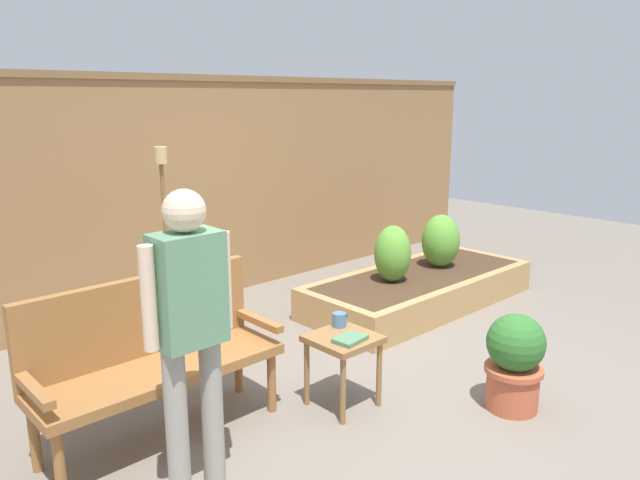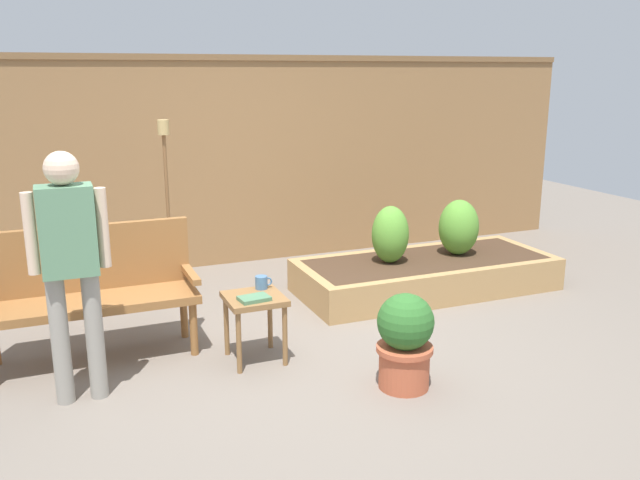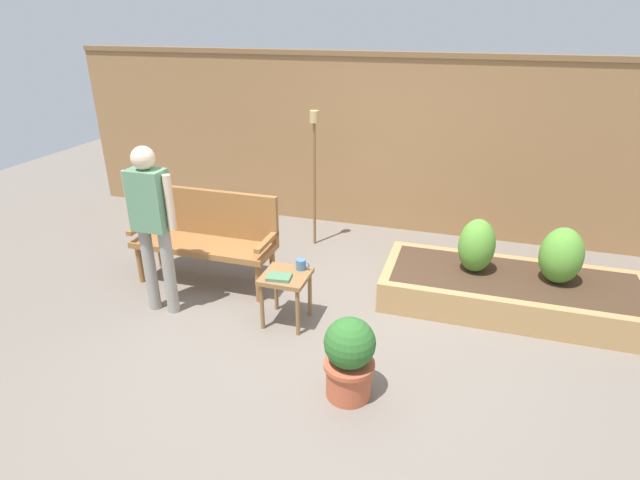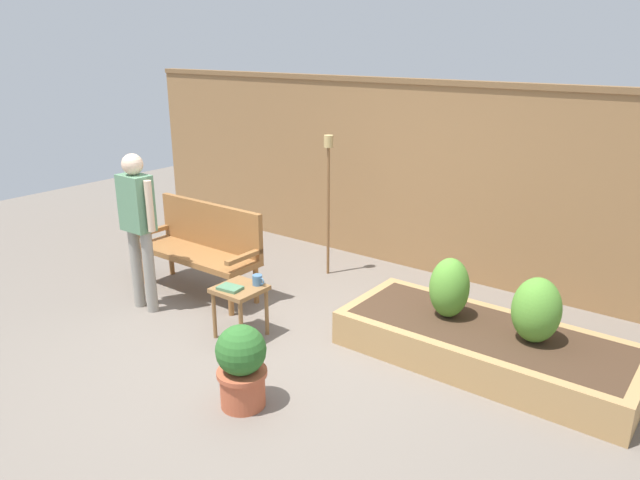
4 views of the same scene
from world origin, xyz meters
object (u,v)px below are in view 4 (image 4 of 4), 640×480
at_px(shrub_far_corner, 536,310).
at_px(garden_bench, 203,242).
at_px(book_on_table, 230,288).
at_px(person_by_bench, 138,219).
at_px(shrub_near_bench, 449,288).
at_px(potted_boxwood, 242,365).
at_px(side_table, 240,296).
at_px(cup_on_table, 258,280).
at_px(tiki_torch, 328,180).

bearing_deg(shrub_far_corner, garden_bench, -173.26).
bearing_deg(book_on_table, person_by_bench, 176.14).
bearing_deg(shrub_near_bench, potted_boxwood, -115.18).
bearing_deg(shrub_near_bench, garden_bench, -171.40).
height_order(shrub_near_bench, shrub_far_corner, shrub_far_corner).
bearing_deg(garden_bench, side_table, -26.93).
height_order(side_table, cup_on_table, cup_on_table).
relative_size(book_on_table, tiki_torch, 0.13).
relative_size(potted_boxwood, shrub_near_bench, 1.21).
bearing_deg(tiki_torch, book_on_table, -81.88).
relative_size(tiki_torch, person_by_bench, 1.02).
relative_size(garden_bench, cup_on_table, 11.36).
relative_size(side_table, person_by_bench, 0.31).
xyz_separation_m(cup_on_table, shrub_far_corner, (2.20, 0.79, 0.04)).
relative_size(cup_on_table, person_by_bench, 0.08).
height_order(shrub_near_bench, tiki_torch, tiki_torch).
distance_m(shrub_near_bench, tiki_torch, 2.08).
height_order(side_table, tiki_torch, tiki_torch).
relative_size(side_table, shrub_near_bench, 0.92).
xyz_separation_m(side_table, person_by_bench, (-1.18, -0.15, 0.54)).
xyz_separation_m(tiki_torch, person_by_bench, (-0.89, -1.85, -0.17)).
bearing_deg(tiki_torch, cup_on_table, -76.41).
xyz_separation_m(cup_on_table, person_by_bench, (-1.27, -0.28, 0.41)).
bearing_deg(book_on_table, shrub_near_bench, 25.59).
relative_size(side_table, shrub_far_corner, 0.91).
xyz_separation_m(garden_bench, shrub_far_corner, (3.34, 0.40, 0.02)).
height_order(potted_boxwood, shrub_near_bench, shrub_near_bench).
height_order(garden_bench, book_on_table, garden_bench).
xyz_separation_m(potted_boxwood, shrub_near_bench, (0.80, 1.70, 0.23)).
relative_size(book_on_table, shrub_far_corner, 0.39).
bearing_deg(shrub_near_bench, shrub_far_corner, 0.00).
xyz_separation_m(garden_bench, tiki_torch, (0.76, 1.17, 0.55)).
bearing_deg(tiki_torch, side_table, -80.59).
relative_size(side_table, tiki_torch, 0.30).
bearing_deg(shrub_far_corner, tiki_torch, 163.20).
xyz_separation_m(shrub_near_bench, person_by_bench, (-2.74, -1.07, 0.37)).
distance_m(cup_on_table, shrub_near_bench, 1.67).
xyz_separation_m(side_table, tiki_torch, (-0.28, 1.71, 0.70)).
distance_m(garden_bench, tiki_torch, 1.51).
relative_size(garden_bench, shrub_near_bench, 2.75).
bearing_deg(shrub_near_bench, cup_on_table, -151.65).
bearing_deg(garden_bench, potted_boxwood, -35.64).
bearing_deg(side_table, shrub_near_bench, 30.58).
height_order(tiki_torch, person_by_bench, tiki_torch).
bearing_deg(cup_on_table, garden_bench, 160.81).
xyz_separation_m(potted_boxwood, person_by_bench, (-1.95, 0.62, 0.60)).
distance_m(garden_bench, book_on_table, 1.19).
bearing_deg(potted_boxwood, shrub_near_bench, 64.82).
height_order(shrub_far_corner, tiki_torch, tiki_torch).
bearing_deg(book_on_table, garden_bench, 141.89).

